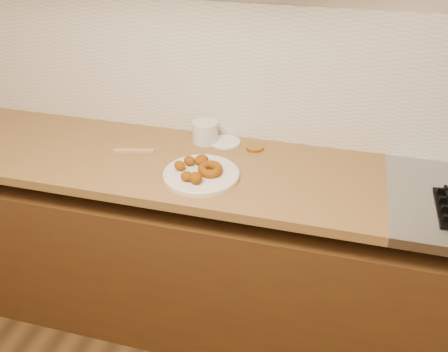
{
  "coord_description": "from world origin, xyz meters",
  "views": [
    {
      "loc": [
        0.29,
        0.04,
        1.9
      ],
      "look_at": [
        -0.12,
        1.57,
        0.93
      ],
      "focal_mm": 38.0,
      "sensor_mm": 36.0,
      "label": 1
    }
  ],
  "objects": [
    {
      "name": "plastic_tub",
      "position": [
        -0.3,
        1.89,
        0.95
      ],
      "size": [
        0.15,
        0.15,
        0.1
      ],
      "primitive_type": "cylinder",
      "rotation": [
        0.0,
        0.0,
        -0.39
      ],
      "color": "silver",
      "rests_on": "butcher_block"
    },
    {
      "name": "butcher_block",
      "position": [
        -0.65,
        1.69,
        0.88
      ],
      "size": [
        2.3,
        0.62,
        0.04
      ],
      "primitive_type": "cube",
      "color": "brown",
      "rests_on": "base_cabinet"
    },
    {
      "name": "brass_jar_lid",
      "position": [
        -0.06,
        1.88,
        0.91
      ],
      "size": [
        0.1,
        0.1,
        0.01
      ],
      "primitive_type": "cylinder",
      "rotation": [
        0.0,
        0.0,
        0.3
      ],
      "color": "#AD702E",
      "rests_on": "butcher_block"
    },
    {
      "name": "wall_back",
      "position": [
        0.0,
        2.0,
        1.35
      ],
      "size": [
        4.0,
        0.02,
        2.7
      ],
      "primitive_type": "cube",
      "color": "tan",
      "rests_on": "ground"
    },
    {
      "name": "backsplash",
      "position": [
        0.0,
        1.99,
        1.2
      ],
      "size": [
        3.6,
        0.02,
        0.6
      ],
      "primitive_type": "cube",
      "color": "silver",
      "rests_on": "wall_back"
    },
    {
      "name": "tub_lid",
      "position": [
        -0.21,
        1.9,
        0.9
      ],
      "size": [
        0.16,
        0.16,
        0.01
      ],
      "primitive_type": "cylinder",
      "rotation": [
        0.0,
        0.0,
        0.21
      ],
      "color": "silver",
      "rests_on": "butcher_block"
    },
    {
      "name": "donut_plate",
      "position": [
        -0.22,
        1.59,
        0.91
      ],
      "size": [
        0.31,
        0.31,
        0.02
      ],
      "primitive_type": "cylinder",
      "color": "beige",
      "rests_on": "butcher_block"
    },
    {
      "name": "base_cabinet",
      "position": [
        0.0,
        1.69,
        0.39
      ],
      "size": [
        3.6,
        0.6,
        0.77
      ],
      "primitive_type": "cube",
      "color": "#4B2F10",
      "rests_on": "floor"
    },
    {
      "name": "fried_dough_chunks",
      "position": [
        -0.26,
        1.59,
        0.94
      ],
      "size": [
        0.16,
        0.22,
        0.05
      ],
      "color": "#7E3B00",
      "rests_on": "donut_plate"
    },
    {
      "name": "wooden_utensil",
      "position": [
        -0.57,
        1.71,
        0.91
      ],
      "size": [
        0.18,
        0.07,
        0.01
      ],
      "primitive_type": "cube",
      "rotation": [
        0.0,
        0.0,
        0.25
      ],
      "color": "#A38956",
      "rests_on": "butcher_block"
    },
    {
      "name": "ring_donut",
      "position": [
        -0.19,
        1.6,
        0.94
      ],
      "size": [
        0.14,
        0.14,
        0.05
      ],
      "primitive_type": "torus",
      "rotation": [
        0.1,
        0.0,
        0.66
      ],
      "color": "#7E3B00",
      "rests_on": "donut_plate"
    }
  ]
}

